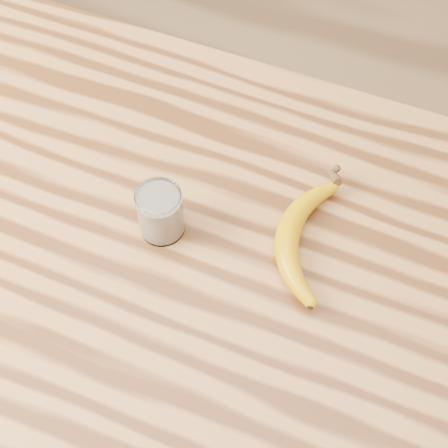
% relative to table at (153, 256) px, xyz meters
% --- Properties ---
extents(table, '(1.20, 0.80, 0.90)m').
position_rel_table_xyz_m(table, '(0.00, 0.00, 0.00)').
color(table, '#AA7139').
rests_on(table, ground).
extents(smoothie_glass, '(0.07, 0.07, 0.09)m').
position_rel_table_xyz_m(smoothie_glass, '(0.04, -0.01, 0.17)').
color(smoothie_glass, white).
rests_on(smoothie_glass, table).
extents(banana, '(0.16, 0.33, 0.04)m').
position_rel_table_xyz_m(banana, '(0.22, 0.04, 0.15)').
color(banana, '#C68C00').
rests_on(banana, table).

